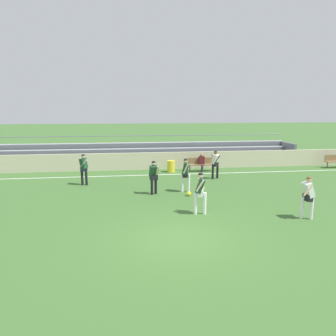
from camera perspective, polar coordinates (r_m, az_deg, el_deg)
The scene contains 14 objects.
ground_plane at distance 10.53m, azimuth 2.09°, elevation -12.39°, with size 160.00×160.00×0.00m, color #3D662D.
field_line_sideline at distance 20.09m, azimuth -2.72°, elevation -1.24°, with size 44.00×0.12×0.01m, color white.
sideline_wall at distance 21.82m, azimuth -3.16°, elevation 1.25°, with size 48.00×0.16×1.16m, color beige.
bleacher_stand at distance 24.01m, azimuth -3.54°, elevation 2.71°, with size 22.19×2.70×2.04m.
bench_centre_sideline at distance 21.31m, azimuth 5.92°, elevation 0.89°, with size 1.80×0.40×0.90m.
trash_bin at distance 20.90m, azimuth 0.54°, elevation 0.29°, with size 0.50×0.50×0.76m, color yellow.
spectator_seated at distance 21.17m, azimuth 6.00°, elevation 1.25°, with size 0.36×0.42×1.21m.
player_dark_on_ball at distance 15.43m, azimuth -2.55°, elevation -1.17°, with size 0.47×0.50×1.64m.
player_dark_overlapping at distance 15.83m, azimuth 3.14°, elevation -0.74°, with size 0.45×0.58×1.69m.
player_white_deep_cover at distance 13.07m, azimuth 23.62°, elevation -4.23°, with size 0.60×0.45×1.63m.
player_dark_pressing_high at distance 12.56m, azimuth 5.77°, elevation -3.85°, with size 0.49×0.58×1.67m.
player_dark_wide_right at distance 17.83m, azimuth -14.76°, elevation 0.23°, with size 0.45×0.64×1.70m.
player_white_trailing_run at distance 19.04m, azimuth 8.42°, elevation 1.05°, with size 0.51×0.73×1.67m.
soccer_ball at distance 15.32m, azimuth 3.71°, elevation -4.58°, with size 0.22×0.22×0.22m, color yellow.
Camera 1 is at (-1.65, -9.56, 4.10)m, focal length 34.29 mm.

